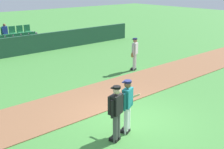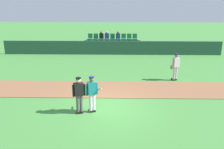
# 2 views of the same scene
# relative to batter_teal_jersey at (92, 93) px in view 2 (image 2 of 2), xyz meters

# --- Properties ---
(ground_plane) EXTENTS (80.00, 80.00, 0.00)m
(ground_plane) POSITION_rel_batter_teal_jersey_xyz_m (0.67, 0.52, -0.97)
(ground_plane) COLOR #42843A
(infield_dirt_path) EXTENTS (28.00, 2.64, 0.03)m
(infield_dirt_path) POSITION_rel_batter_teal_jersey_xyz_m (0.67, 2.90, -0.95)
(infield_dirt_path) COLOR brown
(infield_dirt_path) RESTS_ON ground
(dugout_fence) EXTENTS (20.00, 0.16, 1.26)m
(dugout_fence) POSITION_rel_batter_teal_jersey_xyz_m (0.67, 11.67, -0.34)
(dugout_fence) COLOR #234C38
(dugout_fence) RESTS_ON ground
(stadium_bleachers) EXTENTS (5.55, 2.10, 1.90)m
(stadium_bleachers) POSITION_rel_batter_teal_jersey_xyz_m (0.67, 13.13, -0.47)
(stadium_bleachers) COLOR slate
(stadium_bleachers) RESTS_ON ground
(batter_teal_jersey) EXTENTS (0.75, 0.69, 1.76)m
(batter_teal_jersey) POSITION_rel_batter_teal_jersey_xyz_m (0.00, 0.00, 0.00)
(batter_teal_jersey) COLOR white
(batter_teal_jersey) RESTS_ON ground
(umpire_home_plate) EXTENTS (0.56, 0.40, 1.76)m
(umpire_home_plate) POSITION_rel_batter_teal_jersey_xyz_m (-0.59, -0.14, 0.03)
(umpire_home_plate) COLOR #4C4C4C
(umpire_home_plate) RESTS_ON ground
(runner_grey_jersey) EXTENTS (0.65, 0.42, 1.76)m
(runner_grey_jersey) POSITION_rel_batter_teal_jersey_xyz_m (4.85, 4.57, -0.01)
(runner_grey_jersey) COLOR #B2B2B2
(runner_grey_jersey) RESTS_ON ground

